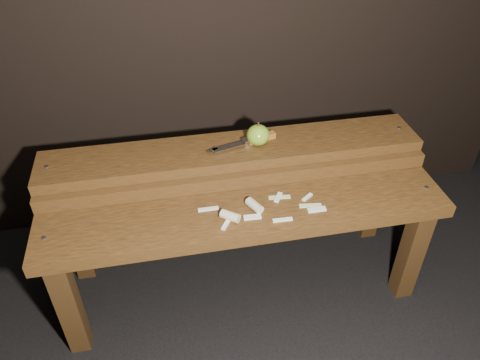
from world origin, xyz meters
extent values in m
plane|color=black|center=(0.00, 0.00, 0.00)|extent=(60.00, 60.00, 0.00)
cube|color=#35200D|center=(-0.54, -0.10, 0.19)|extent=(0.06, 0.06, 0.38)
cube|color=#35200D|center=(0.54, -0.10, 0.19)|extent=(0.06, 0.06, 0.38)
cube|color=#452910|center=(0.00, -0.05, 0.40)|extent=(1.20, 0.20, 0.04)
cylinder|color=slate|center=(-0.56, -0.05, 0.42)|extent=(0.01, 0.01, 0.00)
cylinder|color=slate|center=(0.56, -0.05, 0.42)|extent=(0.01, 0.01, 0.00)
cube|color=#35200D|center=(-0.54, 0.20, 0.23)|extent=(0.06, 0.06, 0.46)
cube|color=#35200D|center=(0.54, 0.20, 0.23)|extent=(0.06, 0.06, 0.46)
cube|color=#452910|center=(0.00, 0.07, 0.44)|extent=(1.20, 0.02, 0.05)
cube|color=#452910|center=(0.00, 0.17, 0.48)|extent=(1.20, 0.18, 0.04)
cylinder|color=slate|center=(-0.56, 0.17, 0.50)|extent=(0.01, 0.01, 0.00)
cylinder|color=slate|center=(0.56, 0.17, 0.50)|extent=(0.01, 0.01, 0.00)
ellipsoid|color=olive|center=(0.08, 0.17, 0.53)|extent=(0.07, 0.07, 0.06)
cylinder|color=#382314|center=(0.08, 0.17, 0.57)|extent=(0.01, 0.01, 0.01)
cube|color=brown|center=(0.09, 0.19, 0.51)|extent=(0.10, 0.05, 0.02)
cube|color=silver|center=(0.04, 0.17, 0.51)|extent=(0.02, 0.03, 0.02)
cube|color=silver|center=(-0.02, 0.16, 0.51)|extent=(0.11, 0.05, 0.00)
cube|color=silver|center=(-0.07, 0.15, 0.51)|extent=(0.04, 0.03, 0.00)
cube|color=beige|center=(0.01, -0.08, 0.42)|extent=(0.05, 0.02, 0.01)
cube|color=beige|center=(0.10, -0.01, 0.42)|extent=(0.03, 0.04, 0.01)
cube|color=beige|center=(0.19, -0.03, 0.42)|extent=(0.04, 0.03, 0.01)
cube|color=beige|center=(-0.11, -0.02, 0.42)|extent=(0.06, 0.01, 0.01)
cube|color=beige|center=(-0.07, -0.10, 0.42)|extent=(0.03, 0.04, 0.01)
cube|color=beige|center=(0.09, -0.11, 0.42)|extent=(0.06, 0.01, 0.01)
cube|color=beige|center=(0.20, -0.08, 0.42)|extent=(0.05, 0.02, 0.01)
cylinder|color=#C9BB8C|center=(0.02, -0.04, 0.43)|extent=(0.05, 0.06, 0.03)
cylinder|color=#C9BB8C|center=(-0.05, -0.07, 0.43)|extent=(0.06, 0.05, 0.03)
cube|color=#BCC988|center=(0.11, -0.01, 0.42)|extent=(0.07, 0.02, 0.00)
cube|color=#BCC988|center=(0.18, -0.06, 0.42)|extent=(0.07, 0.02, 0.00)
camera|label=1|loc=(-0.22, -1.03, 1.31)|focal=35.00mm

